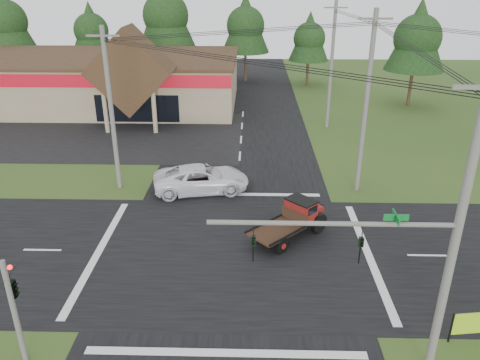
{
  "coord_description": "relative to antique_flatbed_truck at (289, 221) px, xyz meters",
  "views": [
    {
      "loc": [
        0.9,
        -20.62,
        13.32
      ],
      "look_at": [
        0.26,
        4.41,
        2.2
      ],
      "focal_mm": 35.0,
      "sensor_mm": 36.0,
      "label": 1
    }
  ],
  "objects": [
    {
      "name": "utility_pole_nw",
      "position": [
        -10.99,
        6.36,
        4.37
      ],
      "size": [
        2.0,
        0.3,
        10.5
      ],
      "color": "#595651",
      "rests_on": "ground"
    },
    {
      "name": "tree_row_b",
      "position": [
        -22.99,
        40.36,
        5.69
      ],
      "size": [
        5.6,
        5.6,
        10.1
      ],
      "color": "#332316",
      "rests_on": "ground"
    },
    {
      "name": "tree_side_ne",
      "position": [
        15.01,
        28.36,
        6.36
      ],
      "size": [
        6.16,
        6.16,
        11.11
      ],
      "color": "#332316",
      "rests_on": "ground"
    },
    {
      "name": "utility_pole_nr",
      "position": [
        4.51,
        -9.14,
        4.62
      ],
      "size": [
        2.0,
        0.3,
        11.0
      ],
      "color": "#595651",
      "rests_on": "ground"
    },
    {
      "name": "tree_row_a",
      "position": [
        -32.99,
        38.36,
        7.03
      ],
      "size": [
        6.72,
        6.72,
        12.12
      ],
      "color": "#332316",
      "rests_on": "ground"
    },
    {
      "name": "white_pickup",
      "position": [
        -5.36,
        5.92,
        -0.15
      ],
      "size": [
        6.68,
        4.02,
        1.73
      ],
      "primitive_type": "imported",
      "rotation": [
        0.0,
        0.0,
        1.76
      ],
      "color": "white",
      "rests_on": "ground"
    },
    {
      "name": "traffic_signal_corner",
      "position": [
        -10.49,
        -8.97,
        2.51
      ],
      "size": [
        0.53,
        2.48,
        4.4
      ],
      "color": "#595651",
      "rests_on": "ground"
    },
    {
      "name": "ground",
      "position": [
        -2.99,
        -1.64,
        -1.01
      ],
      "size": [
        120.0,
        120.0,
        0.0
      ],
      "primitive_type": "plane",
      "color": "#2C4E1C",
      "rests_on": "ground"
    },
    {
      "name": "parking_apron",
      "position": [
        -16.99,
        17.36,
        -1.0
      ],
      "size": [
        28.0,
        14.0,
        0.02
      ],
      "primitive_type": "cube",
      "color": "black",
      "rests_on": "ground"
    },
    {
      "name": "tree_row_d",
      "position": [
        -2.99,
        40.36,
        6.36
      ],
      "size": [
        6.16,
        6.16,
        11.11
      ],
      "color": "#332316",
      "rests_on": "ground"
    },
    {
      "name": "tree_row_e",
      "position": [
        5.01,
        38.36,
        5.02
      ],
      "size": [
        5.04,
        5.04,
        9.09
      ],
      "color": "#332316",
      "rests_on": "ground"
    },
    {
      "name": "cvs_building",
      "position": [
        -18.69,
        27.93,
        1.76
      ],
      "size": [
        30.4,
        18.2,
        9.19
      ],
      "color": "gray",
      "rests_on": "ground"
    },
    {
      "name": "traffic_signal_mast",
      "position": [
        2.83,
        -9.14,
        3.41
      ],
      "size": [
        8.12,
        0.24,
        7.0
      ],
      "color": "#595651",
      "rests_on": "ground"
    },
    {
      "name": "utility_pole_ne",
      "position": [
        5.01,
        6.36,
        4.87
      ],
      "size": [
        2.0,
        0.3,
        11.5
      ],
      "color": "#595651",
      "rests_on": "ground"
    },
    {
      "name": "tree_row_c",
      "position": [
        -12.99,
        39.36,
        7.71
      ],
      "size": [
        7.28,
        7.28,
        13.13
      ],
      "color": "#332316",
      "rests_on": "ground"
    },
    {
      "name": "antique_flatbed_truck",
      "position": [
        0.0,
        0.0,
        0.0
      ],
      "size": [
        4.75,
        4.74,
        2.03
      ],
      "primitive_type": null,
      "rotation": [
        0.0,
        0.0,
        -0.79
      ],
      "color": "#60180D",
      "rests_on": "ground"
    },
    {
      "name": "road_ns",
      "position": [
        -2.99,
        -1.64,
        -1.0
      ],
      "size": [
        12.0,
        120.0,
        0.02
      ],
      "primitive_type": "cube",
      "color": "black",
      "rests_on": "ground"
    },
    {
      "name": "utility_pole_n",
      "position": [
        5.01,
        20.36,
        4.72
      ],
      "size": [
        2.0,
        0.3,
        11.2
      ],
      "color": "#595651",
      "rests_on": "ground"
    },
    {
      "name": "road_ew",
      "position": [
        -2.99,
        -1.64,
        -1.0
      ],
      "size": [
        120.0,
        12.0,
        0.02
      ],
      "primitive_type": "cube",
      "color": "black",
      "rests_on": "ground"
    }
  ]
}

